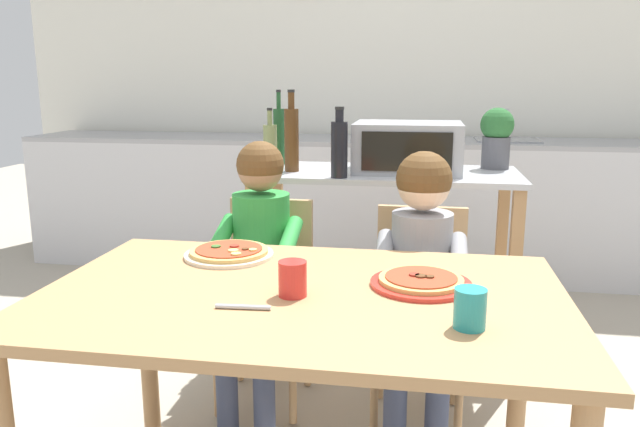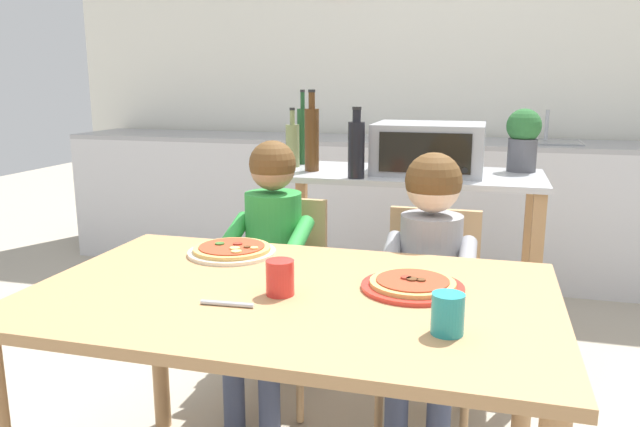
# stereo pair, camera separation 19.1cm
# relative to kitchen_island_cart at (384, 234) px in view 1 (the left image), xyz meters

# --- Properties ---
(ground_plane) EXTENTS (11.80, 11.80, 0.00)m
(ground_plane) POSITION_rel_kitchen_island_cart_xyz_m (-0.14, -0.04, -0.60)
(ground_plane) COLOR #A89E8C
(back_wall_tiled) EXTENTS (5.39, 0.14, 2.70)m
(back_wall_tiled) POSITION_rel_kitchen_island_cart_xyz_m (-0.14, 1.79, 0.75)
(back_wall_tiled) COLOR white
(back_wall_tiled) RESTS_ON ground
(kitchen_counter) EXTENTS (4.85, 0.60, 1.11)m
(kitchen_counter) POSITION_rel_kitchen_island_cart_xyz_m (-0.14, 1.38, -0.14)
(kitchen_counter) COLOR silver
(kitchen_counter) RESTS_ON ground
(kitchen_island_cart) EXTENTS (1.20, 0.54, 0.89)m
(kitchen_island_cart) POSITION_rel_kitchen_island_cart_xyz_m (0.00, 0.00, 0.00)
(kitchen_island_cart) COLOR #B7BABF
(kitchen_island_cart) RESTS_ON ground
(toaster_oven) EXTENTS (0.47, 0.39, 0.22)m
(toaster_oven) POSITION_rel_kitchen_island_cart_xyz_m (0.10, 0.01, 0.40)
(toaster_oven) COLOR #999BA0
(toaster_oven) RESTS_ON kitchen_island_cart
(bottle_squat_spirits) EXTENTS (0.07, 0.07, 0.36)m
(bottle_squat_spirits) POSITION_rel_kitchen_island_cart_xyz_m (-0.42, -0.07, 0.44)
(bottle_squat_spirits) COLOR #4C2D14
(bottle_squat_spirits) RESTS_ON kitchen_island_cart
(bottle_brown_beer) EXTENTS (0.07, 0.07, 0.30)m
(bottle_brown_beer) POSITION_rel_kitchen_island_cart_xyz_m (-0.18, -0.22, 0.42)
(bottle_brown_beer) COLOR black
(bottle_brown_beer) RESTS_ON kitchen_island_cart
(bottle_clear_vinegar) EXTENTS (0.07, 0.07, 0.28)m
(bottle_clear_vinegar) POSITION_rel_kitchen_island_cart_xyz_m (-0.54, 0.04, 0.40)
(bottle_clear_vinegar) COLOR olive
(bottle_clear_vinegar) RESTS_ON kitchen_island_cart
(bottle_dark_olive_oil) EXTENTS (0.06, 0.06, 0.36)m
(bottle_dark_olive_oil) POSITION_rel_kitchen_island_cart_xyz_m (-0.52, 0.14, 0.44)
(bottle_dark_olive_oil) COLOR #1E4723
(bottle_dark_olive_oil) RESTS_ON kitchen_island_cart
(potted_herb_plant) EXTENTS (0.15, 0.15, 0.28)m
(potted_herb_plant) POSITION_rel_kitchen_island_cart_xyz_m (0.50, 0.17, 0.45)
(potted_herb_plant) COLOR #4C4C51
(potted_herb_plant) RESTS_ON kitchen_island_cart
(dining_table) EXTENTS (1.41, 0.89, 0.74)m
(dining_table) POSITION_rel_kitchen_island_cart_xyz_m (-0.14, -1.22, 0.05)
(dining_table) COLOR #AD7F51
(dining_table) RESTS_ON ground
(dining_chair_left) EXTENTS (0.36, 0.36, 0.81)m
(dining_chair_left) POSITION_rel_kitchen_island_cart_xyz_m (-0.44, -0.47, -0.12)
(dining_chair_left) COLOR tan
(dining_chair_left) RESTS_ON ground
(dining_chair_right) EXTENTS (0.36, 0.36, 0.81)m
(dining_chair_right) POSITION_rel_kitchen_island_cart_xyz_m (0.17, -0.52, -0.12)
(dining_chair_right) COLOR tan
(dining_chair_right) RESTS_ON ground
(child_in_green_shirt) EXTENTS (0.32, 0.42, 1.05)m
(child_in_green_shirt) POSITION_rel_kitchen_island_cart_xyz_m (-0.44, -0.59, 0.07)
(child_in_green_shirt) COLOR #424C6B
(child_in_green_shirt) RESTS_ON ground
(child_in_grey_shirt) EXTENTS (0.32, 0.42, 1.03)m
(child_in_grey_shirt) POSITION_rel_kitchen_island_cart_xyz_m (0.17, -0.64, 0.08)
(child_in_grey_shirt) COLOR #424C6B
(child_in_grey_shirt) RESTS_ON ground
(pizza_plate_cream) EXTENTS (0.29, 0.29, 0.03)m
(pizza_plate_cream) POSITION_rel_kitchen_island_cart_xyz_m (-0.44, -0.93, 0.15)
(pizza_plate_cream) COLOR beige
(pizza_plate_cream) RESTS_ON dining_table
(pizza_plate_red_rimmed) EXTENTS (0.28, 0.28, 0.03)m
(pizza_plate_red_rimmed) POSITION_rel_kitchen_island_cart_xyz_m (0.17, -1.12, 0.15)
(pizza_plate_red_rimmed) COLOR red
(pizza_plate_red_rimmed) RESTS_ON dining_table
(drinking_cup_red) EXTENTS (0.08, 0.08, 0.09)m
(drinking_cup_red) POSITION_rel_kitchen_island_cart_xyz_m (-0.16, -1.26, 0.19)
(drinking_cup_red) COLOR red
(drinking_cup_red) RESTS_ON dining_table
(drinking_cup_teal) EXTENTS (0.07, 0.07, 0.09)m
(drinking_cup_teal) POSITION_rel_kitchen_island_cart_xyz_m (0.29, -1.40, 0.19)
(drinking_cup_teal) COLOR teal
(drinking_cup_teal) RESTS_ON dining_table
(serving_spoon) EXTENTS (0.14, 0.02, 0.01)m
(serving_spoon) POSITION_rel_kitchen_island_cart_xyz_m (-0.26, -1.37, 0.15)
(serving_spoon) COLOR #B7BABF
(serving_spoon) RESTS_ON dining_table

